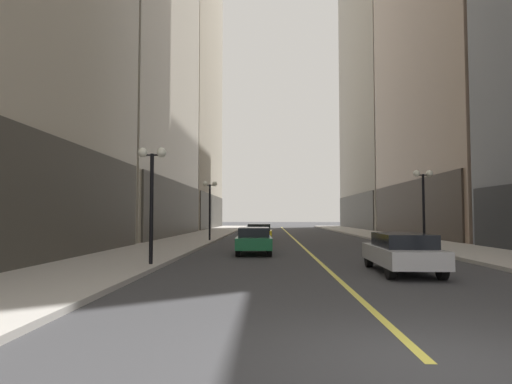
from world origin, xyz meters
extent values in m
plane|color=#38383A|center=(0.00, 35.00, 0.00)|extent=(200.00, 200.00, 0.00)
cube|color=#ADA8A0|center=(-8.25, 35.00, 0.07)|extent=(4.50, 78.00, 0.15)
cube|color=#ADA8A0|center=(8.25, 35.00, 0.07)|extent=(4.50, 78.00, 0.15)
cube|color=#E5D64C|center=(0.00, 35.00, 0.00)|extent=(0.16, 70.00, 0.01)
cube|color=#403C35|center=(-10.60, 11.00, 2.50)|extent=(0.50, 20.90, 5.00)
cube|color=#403C35|center=(-10.60, 34.50, 2.50)|extent=(0.50, 22.80, 5.00)
cube|color=#B7AD99|center=(-17.96, 60.00, 26.37)|extent=(14.92, 26.00, 52.74)
cube|color=#403C35|center=(-10.60, 60.00, 2.50)|extent=(0.50, 24.70, 5.00)
cube|color=#332A23|center=(10.60, 34.50, 2.50)|extent=(0.50, 22.80, 5.00)
cube|color=#A8A399|center=(18.07, 60.00, 28.93)|extent=(15.14, 26.00, 57.86)
cube|color=#3A3935|center=(10.60, 60.00, 2.50)|extent=(0.50, 24.70, 5.00)
cube|color=#B7B7BC|center=(2.34, 9.20, 0.59)|extent=(1.85, 4.63, 0.55)
cube|color=black|center=(2.34, 8.97, 1.07)|extent=(1.60, 2.61, 0.50)
cylinder|color=black|center=(1.62, 10.83, 0.32)|extent=(0.23, 0.64, 0.64)
cylinder|color=black|center=(3.13, 10.79, 0.32)|extent=(0.23, 0.64, 0.64)
cylinder|color=black|center=(1.55, 7.61, 0.32)|extent=(0.23, 0.64, 0.64)
cylinder|color=black|center=(3.06, 7.58, 0.32)|extent=(0.23, 0.64, 0.64)
cube|color=#196038|center=(-2.84, 16.36, 0.59)|extent=(1.83, 4.14, 0.55)
cube|color=black|center=(-2.85, 16.56, 1.07)|extent=(1.57, 2.33, 0.50)
cylinder|color=black|center=(-2.06, 14.95, 0.32)|extent=(0.24, 0.65, 0.64)
cylinder|color=black|center=(-3.54, 14.91, 0.32)|extent=(0.24, 0.65, 0.64)
cylinder|color=black|center=(-2.15, 17.81, 0.32)|extent=(0.24, 0.65, 0.64)
cylinder|color=black|center=(-3.62, 17.77, 0.32)|extent=(0.24, 0.65, 0.64)
cube|color=yellow|center=(-2.80, 26.62, 0.59)|extent=(1.86, 4.08, 0.55)
cube|color=black|center=(-2.79, 26.83, 1.07)|extent=(1.63, 2.29, 0.50)
cylinder|color=black|center=(-2.01, 25.19, 0.32)|extent=(0.23, 0.64, 0.64)
cylinder|color=black|center=(-3.60, 25.21, 0.32)|extent=(0.23, 0.64, 0.64)
cylinder|color=black|center=(-1.99, 28.04, 0.32)|extent=(0.23, 0.64, 0.64)
cylinder|color=black|center=(-3.58, 28.05, 0.32)|extent=(0.23, 0.64, 0.64)
cylinder|color=black|center=(-6.40, 10.32, 2.10)|extent=(0.14, 0.14, 4.20)
cylinder|color=black|center=(-6.40, 10.32, 4.15)|extent=(0.80, 0.06, 0.06)
sphere|color=white|center=(-6.75, 10.32, 4.25)|extent=(0.36, 0.36, 0.36)
sphere|color=white|center=(-6.05, 10.32, 4.25)|extent=(0.36, 0.36, 0.36)
cylinder|color=black|center=(-6.40, 26.34, 2.10)|extent=(0.14, 0.14, 4.20)
cylinder|color=black|center=(-6.40, 26.34, 4.15)|extent=(0.80, 0.06, 0.06)
sphere|color=white|center=(-6.75, 26.34, 4.25)|extent=(0.36, 0.36, 0.36)
sphere|color=white|center=(-6.05, 26.34, 4.25)|extent=(0.36, 0.36, 0.36)
cylinder|color=black|center=(6.40, 18.74, 2.10)|extent=(0.14, 0.14, 4.20)
cylinder|color=black|center=(6.40, 18.74, 4.15)|extent=(0.80, 0.06, 0.06)
sphere|color=white|center=(6.05, 18.74, 4.25)|extent=(0.36, 0.36, 0.36)
sphere|color=white|center=(6.75, 18.74, 4.25)|extent=(0.36, 0.36, 0.36)
camera|label=1|loc=(-2.08, -5.85, 1.90)|focal=31.15mm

